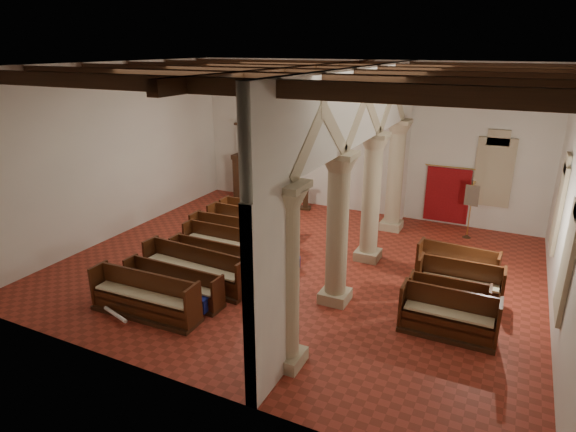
# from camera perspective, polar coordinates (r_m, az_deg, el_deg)

# --- Properties ---
(floor) EXTENTS (14.00, 14.00, 0.00)m
(floor) POSITION_cam_1_polar(r_m,az_deg,el_deg) (15.06, 1.12, -6.00)
(floor) COLOR maroon
(floor) RESTS_ON ground
(ceiling) EXTENTS (14.00, 14.00, 0.00)m
(ceiling) POSITION_cam_1_polar(r_m,az_deg,el_deg) (13.59, 1.29, 17.47)
(ceiling) COLOR black
(ceiling) RESTS_ON wall_back
(wall_back) EXTENTS (14.00, 0.02, 6.00)m
(wall_back) POSITION_cam_1_polar(r_m,az_deg,el_deg) (19.52, 8.67, 9.03)
(wall_back) COLOR silver
(wall_back) RESTS_ON floor
(wall_front) EXTENTS (14.00, 0.02, 6.00)m
(wall_front) POSITION_cam_1_polar(r_m,az_deg,el_deg) (9.19, -14.64, -3.48)
(wall_front) COLOR silver
(wall_front) RESTS_ON floor
(wall_left) EXTENTS (0.02, 12.00, 6.00)m
(wall_left) POSITION_cam_1_polar(r_m,az_deg,el_deg) (18.02, -19.64, 7.25)
(wall_left) COLOR silver
(wall_left) RESTS_ON floor
(wall_right) EXTENTS (0.02, 12.00, 6.00)m
(wall_right) POSITION_cam_1_polar(r_m,az_deg,el_deg) (12.91, 30.72, 1.03)
(wall_right) COLOR silver
(wall_right) RESTS_ON floor
(ceiling_beams) EXTENTS (13.80, 11.80, 0.30)m
(ceiling_beams) POSITION_cam_1_polar(r_m,az_deg,el_deg) (13.60, 1.29, 16.71)
(ceiling_beams) COLOR #372111
(ceiling_beams) RESTS_ON wall_back
(arcade) EXTENTS (0.90, 11.90, 6.00)m
(arcade) POSITION_cam_1_polar(r_m,az_deg,el_deg) (13.27, 8.35, 6.58)
(arcade) COLOR tan
(arcade) RESTS_ON floor
(window_right_a) EXTENTS (0.03, 1.00, 2.20)m
(window_right_a) POSITION_cam_1_polar(r_m,az_deg,el_deg) (11.75, 30.39, -4.74)
(window_right_a) COLOR #327156
(window_right_a) RESTS_ON wall_right
(window_right_b) EXTENTS (0.03, 1.00, 2.20)m
(window_right_b) POSITION_cam_1_polar(r_m,az_deg,el_deg) (15.52, 29.60, 0.87)
(window_right_b) COLOR #327156
(window_right_b) RESTS_ON wall_right
(window_back) EXTENTS (1.00, 0.03, 2.20)m
(window_back) POSITION_cam_1_polar(r_m,az_deg,el_deg) (18.84, 23.20, 4.79)
(window_back) COLOR #327156
(window_back) RESTS_ON wall_back
(pipe_organ) EXTENTS (2.10, 0.85, 4.40)m
(pipe_organ) POSITION_cam_1_polar(r_m,az_deg,el_deg) (21.17, -3.71, 5.51)
(pipe_organ) COLOR #372111
(pipe_organ) RESTS_ON floor
(lectern) EXTENTS (0.56, 0.59, 1.18)m
(lectern) POSITION_cam_1_polar(r_m,az_deg,el_deg) (20.09, 2.11, 2.15)
(lectern) COLOR #3C2313
(lectern) RESTS_ON floor
(dossal_curtain) EXTENTS (1.80, 0.07, 2.17)m
(dossal_curtain) POSITION_cam_1_polar(r_m,az_deg,el_deg) (19.16, 18.33, 2.39)
(dossal_curtain) COLOR maroon
(dossal_curtain) RESTS_ON floor
(processional_banner) EXTENTS (0.48, 0.61, 2.09)m
(processional_banner) POSITION_cam_1_polar(r_m,az_deg,el_deg) (18.16, 20.67, -0.17)
(processional_banner) COLOR #372111
(processional_banner) RESTS_ON floor
(hymnal_box_a) EXTENTS (0.38, 0.32, 0.37)m
(hymnal_box_a) POSITION_cam_1_polar(r_m,az_deg,el_deg) (12.63, -10.31, -10.26)
(hymnal_box_a) COLOR navy
(hymnal_box_a) RESTS_ON floor
(hymnal_box_b) EXTENTS (0.34, 0.28, 0.34)m
(hymnal_box_b) POSITION_cam_1_polar(r_m,az_deg,el_deg) (12.84, -3.21, -9.49)
(hymnal_box_b) COLOR #162E97
(hymnal_box_b) RESTS_ON floor
(hymnal_box_c) EXTENTS (0.36, 0.33, 0.29)m
(hymnal_box_c) POSITION_cam_1_polar(r_m,az_deg,el_deg) (14.79, 0.91, -5.44)
(hymnal_box_c) COLOR navy
(hymnal_box_c) RESTS_ON floor
(tube_heater_a) EXTENTS (0.96, 0.36, 0.10)m
(tube_heater_a) POSITION_cam_1_polar(r_m,az_deg,el_deg) (12.99, -19.78, -10.92)
(tube_heater_a) COLOR white
(tube_heater_a) RESTS_ON floor
(tube_heater_b) EXTENTS (1.10, 0.23, 0.11)m
(tube_heater_b) POSITION_cam_1_polar(r_m,az_deg,el_deg) (13.90, -17.49, -8.54)
(tube_heater_b) COLOR white
(tube_heater_b) RESTS_ON floor
(nave_pew_0) EXTENTS (3.02, 0.86, 1.13)m
(nave_pew_0) POSITION_cam_1_polar(r_m,az_deg,el_deg) (12.86, -16.57, -9.76)
(nave_pew_0) COLOR #372111
(nave_pew_0) RESTS_ON floor
(nave_pew_1) EXTENTS (2.99, 0.67, 0.95)m
(nave_pew_1) POSITION_cam_1_polar(r_m,az_deg,el_deg) (13.45, -13.45, -8.39)
(nave_pew_1) COLOR #372111
(nave_pew_1) RESTS_ON floor
(nave_pew_2) EXTENTS (3.38, 0.91, 1.11)m
(nave_pew_2) POSITION_cam_1_polar(r_m,az_deg,el_deg) (14.03, -10.96, -6.73)
(nave_pew_2) COLOR #372111
(nave_pew_2) RESTS_ON floor
(nave_pew_3) EXTENTS (2.74, 0.69, 1.00)m
(nave_pew_3) POSITION_cam_1_polar(r_m,az_deg,el_deg) (14.65, -9.01, -5.59)
(nave_pew_3) COLOR #372111
(nave_pew_3) RESTS_ON floor
(nave_pew_4) EXTENTS (3.02, 0.70, 1.02)m
(nave_pew_4) POSITION_cam_1_polar(r_m,az_deg,el_deg) (15.65, -7.35, -3.79)
(nave_pew_4) COLOR #372111
(nave_pew_4) RESTS_ON floor
(nave_pew_5) EXTENTS (3.21, 0.84, 1.12)m
(nave_pew_5) POSITION_cam_1_polar(r_m,az_deg,el_deg) (16.15, -6.33, -2.85)
(nave_pew_5) COLOR #372111
(nave_pew_5) RESTS_ON floor
(nave_pew_6) EXTENTS (3.37, 0.93, 1.14)m
(nave_pew_6) POSITION_cam_1_polar(r_m,az_deg,el_deg) (16.85, -4.42, -1.80)
(nave_pew_6) COLOR #372111
(nave_pew_6) RESTS_ON floor
(nave_pew_7) EXTENTS (2.87, 0.85, 1.14)m
(nave_pew_7) POSITION_cam_1_polar(r_m,az_deg,el_deg) (17.67, -3.63, -0.73)
(nave_pew_7) COLOR #372111
(nave_pew_7) RESTS_ON floor
(aisle_pew_0) EXTENTS (2.23, 0.76, 1.13)m
(aisle_pew_0) POSITION_cam_1_polar(r_m,az_deg,el_deg) (12.17, 18.38, -11.72)
(aisle_pew_0) COLOR #372111
(aisle_pew_0) RESTS_ON floor
(aisle_pew_1) EXTENTS (1.98, 0.71, 0.98)m
(aisle_pew_1) POSITION_cam_1_polar(r_m,az_deg,el_deg) (13.01, 18.37, -9.85)
(aisle_pew_1) COLOR #372111
(aisle_pew_1) RESTS_ON floor
(aisle_pew_2) EXTENTS (2.18, 0.81, 1.15)m
(aisle_pew_2) POSITION_cam_1_polar(r_m,az_deg,el_deg) (13.69, 19.58, -8.17)
(aisle_pew_2) COLOR #372111
(aisle_pew_2) RESTS_ON floor
(aisle_pew_3) EXTENTS (2.26, 0.91, 1.14)m
(aisle_pew_3) POSITION_cam_1_polar(r_m,az_deg,el_deg) (14.64, 19.29, -6.30)
(aisle_pew_3) COLOR #372111
(aisle_pew_3) RESTS_ON floor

